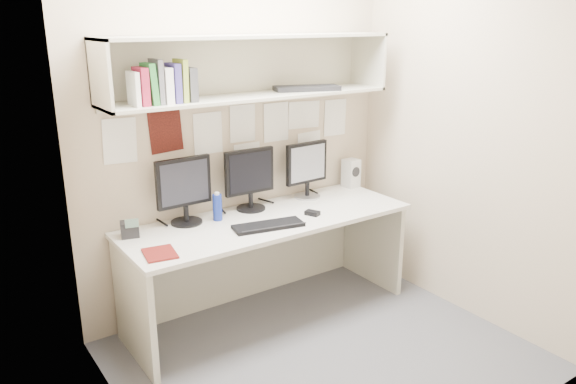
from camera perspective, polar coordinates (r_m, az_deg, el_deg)
floor at (r=3.66m, az=3.79°, el=-16.32°), size 2.40×2.00×0.01m
wall_back at (r=3.94m, az=-4.92°, el=6.67°), size 2.40×0.02×2.60m
wall_front at (r=2.46m, az=18.94°, el=-0.69°), size 2.40×0.02×2.60m
wall_left at (r=2.58m, az=-17.04°, el=0.27°), size 0.02×2.00×2.60m
wall_right at (r=3.98m, az=17.93°, el=6.00°), size 0.02×2.00×2.60m
desk at (r=3.94m, az=-2.01°, el=-7.57°), size 2.00×0.70×0.73m
overhead_hutch at (r=3.77m, az=-4.00°, el=12.64°), size 2.00×0.38×0.40m
pinned_papers at (r=3.95m, az=-4.86°, el=5.94°), size 1.92×0.01×0.48m
monitor_left at (r=3.69m, az=-10.51°, el=0.43°), size 0.38×0.21×0.44m
monitor_center at (r=3.91m, az=-3.92°, el=1.58°), size 0.37×0.20×0.43m
monitor_right at (r=4.17m, az=1.91°, el=2.53°), size 0.36×0.20×0.42m
keyboard at (r=3.62m, az=-2.01°, el=-3.44°), size 0.48×0.25×0.02m
mouse at (r=3.84m, az=2.49°, el=-2.15°), size 0.09×0.11×0.03m
speaker at (r=4.49m, az=6.42°, el=1.93°), size 0.12×0.13×0.22m
blue_bottle at (r=3.75m, az=-7.19°, el=-1.52°), size 0.06×0.06×0.19m
maroon_notebook at (r=3.30m, az=-12.89°, el=-6.11°), size 0.21×0.24×0.01m
desk_phone at (r=3.59m, az=-15.78°, el=-3.64°), size 0.13×0.12×0.13m
book_stack at (r=3.41m, az=-12.57°, el=10.64°), size 0.38×0.16×0.26m
hutch_tray at (r=3.95m, az=1.91°, el=10.50°), size 0.48×0.32×0.03m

